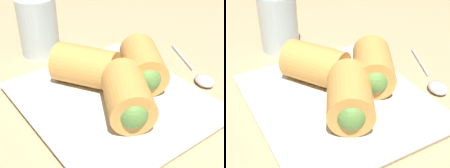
% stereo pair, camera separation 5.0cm
% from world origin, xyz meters
% --- Properties ---
extents(table_surface, '(1.80, 1.40, 0.02)m').
position_xyz_m(table_surface, '(0.00, 0.00, 0.01)').
color(table_surface, tan).
rests_on(table_surface, ground).
extents(serving_plate, '(0.28, 0.24, 0.01)m').
position_xyz_m(serving_plate, '(0.02, 0.01, 0.03)').
color(serving_plate, silver).
rests_on(serving_plate, table_surface).
extents(roll_front_left, '(0.11, 0.10, 0.06)m').
position_xyz_m(roll_front_left, '(0.03, -0.05, 0.07)').
color(roll_front_left, '#D19347').
rests_on(roll_front_left, serving_plate).
extents(roll_front_right, '(0.11, 0.10, 0.06)m').
position_xyz_m(roll_front_right, '(0.08, 0.02, 0.07)').
color(roll_front_right, '#D19347').
rests_on(roll_front_right, serving_plate).
extents(roll_back_left, '(0.11, 0.10, 0.06)m').
position_xyz_m(roll_back_left, '(-0.02, 0.02, 0.07)').
color(roll_back_left, '#D19347').
rests_on(roll_back_left, serving_plate).
extents(spoon, '(0.15, 0.08, 0.01)m').
position_xyz_m(spoon, '(-0.01, -0.15, 0.03)').
color(spoon, '#B2B2B7').
rests_on(spoon, table_surface).
extents(drinking_glass, '(0.07, 0.07, 0.11)m').
position_xyz_m(drinking_glass, '(0.25, 0.02, 0.08)').
color(drinking_glass, silver).
rests_on(drinking_glass, table_surface).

